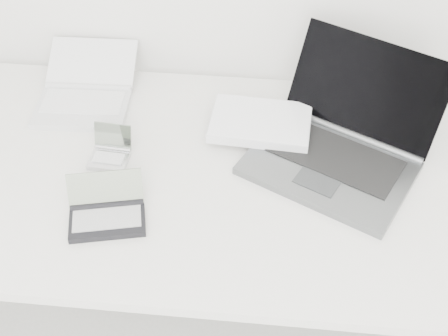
# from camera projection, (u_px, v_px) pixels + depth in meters

# --- Properties ---
(desk) EXTENTS (1.60, 0.80, 0.73)m
(desk) POSITION_uv_depth(u_px,v_px,m) (237.00, 187.00, 1.60)
(desk) COLOR white
(desk) RESTS_ON ground
(laptop_large) EXTENTS (0.61, 0.53, 0.25)m
(laptop_large) POSITION_uv_depth(u_px,v_px,m) (318.00, 138.00, 1.60)
(laptop_large) COLOR slate
(laptop_large) RESTS_ON desk
(netbook_open_white) EXTENTS (0.26, 0.33, 0.09)m
(netbook_open_white) POSITION_uv_depth(u_px,v_px,m) (85.00, 95.00, 1.76)
(netbook_open_white) COLOR silver
(netbook_open_white) RESTS_ON desk
(pda_silver) EXTENTS (0.10, 0.11, 0.08)m
(pda_silver) POSITION_uv_depth(u_px,v_px,m) (110.00, 153.00, 1.59)
(pda_silver) COLOR silver
(pda_silver) RESTS_ON desk
(palmtop_charcoal) EXTENTS (0.20, 0.17, 0.09)m
(palmtop_charcoal) POSITION_uv_depth(u_px,v_px,m) (107.00, 213.00, 1.45)
(palmtop_charcoal) COLOR black
(palmtop_charcoal) RESTS_ON desk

